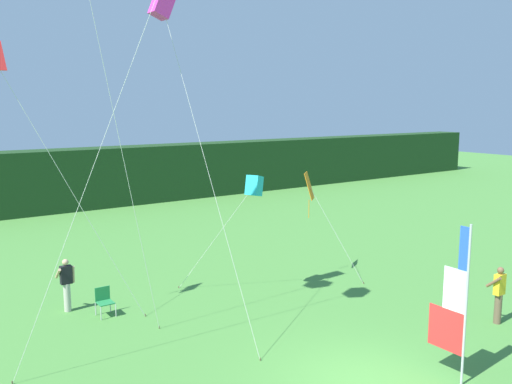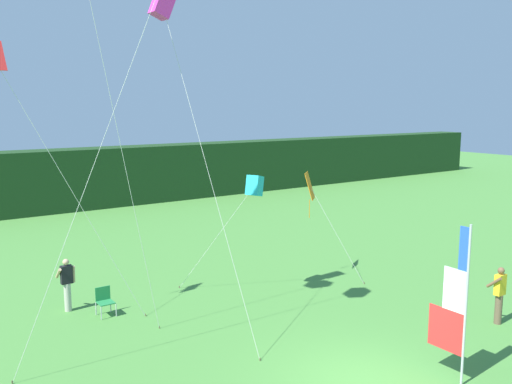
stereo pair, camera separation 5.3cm
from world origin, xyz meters
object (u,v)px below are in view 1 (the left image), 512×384
object	(u,v)px
person_mid_field	(499,293)
kite_orange_diamond_5	(310,189)
kite_cyan_box_4	(254,186)
banner_flag	(455,306)
kite_magenta_box_0	(163,6)
folding_chair	(104,299)
kite_red_diamond_2	(1,72)
person_near_banner	(66,283)

from	to	relation	value
person_mid_field	kite_orange_diamond_5	bearing A→B (deg)	104.68
kite_orange_diamond_5	kite_cyan_box_4	bearing A→B (deg)	-170.33
banner_flag	kite_magenta_box_0	world-z (taller)	kite_magenta_box_0
folding_chair	kite_cyan_box_4	distance (m)	6.05
person_mid_field	folding_chair	bearing A→B (deg)	141.59
kite_magenta_box_0	kite_red_diamond_2	distance (m)	4.74
kite_orange_diamond_5	folding_chair	bearing A→B (deg)	173.73
person_mid_field	folding_chair	world-z (taller)	person_mid_field
kite_magenta_box_0	kite_red_diamond_2	bearing A→B (deg)	154.23
person_near_banner	kite_orange_diamond_5	distance (m)	9.19
kite_magenta_box_0	banner_flag	bearing A→B (deg)	-60.73
banner_flag	person_near_banner	bearing A→B (deg)	122.06
kite_cyan_box_4	banner_flag	bearing A→B (deg)	-86.05
banner_flag	person_mid_field	distance (m)	4.48
folding_chair	kite_magenta_box_0	size ratio (longest dim) A/B	0.09
person_near_banner	kite_magenta_box_0	xyz separation A→B (m)	(2.25, -2.85, 8.37)
person_near_banner	person_mid_field	bearing A→B (deg)	-39.54
person_mid_field	banner_flag	bearing A→B (deg)	-162.29
person_mid_field	folding_chair	distance (m)	12.18
person_mid_field	kite_magenta_box_0	world-z (taller)	kite_magenta_box_0
folding_chair	banner_flag	bearing A→B (deg)	-58.95
person_near_banner	person_mid_field	distance (m)	13.47
banner_flag	kite_cyan_box_4	distance (m)	7.82
person_near_banner	folding_chair	size ratio (longest dim) A/B	1.95
person_mid_field	kite_magenta_box_0	size ratio (longest dim) A/B	0.18
folding_chair	kite_orange_diamond_5	bearing A→B (deg)	-6.27
person_mid_field	kite_red_diamond_2	distance (m)	15.70
banner_flag	folding_chair	size ratio (longest dim) A/B	4.39
folding_chair	kite_cyan_box_4	xyz separation A→B (m)	(4.83, -1.36, 3.38)
banner_flag	folding_chair	world-z (taller)	banner_flag
folding_chair	kite_orange_diamond_5	xyz separation A→B (m)	(7.78, -0.85, 2.96)
kite_orange_diamond_5	banner_flag	bearing A→B (deg)	-106.77
banner_flag	kite_magenta_box_0	bearing A→B (deg)	119.27
person_mid_field	kite_orange_diamond_5	distance (m)	7.38
person_near_banner	kite_magenta_box_0	size ratio (longest dim) A/B	0.18
kite_orange_diamond_5	kite_red_diamond_2	bearing A→B (deg)	174.89
kite_red_diamond_2	folding_chair	bearing A→B (deg)	-1.54
banner_flag	kite_red_diamond_2	bearing A→B (deg)	131.37
kite_magenta_box_0	kite_orange_diamond_5	distance (m)	8.69
kite_orange_diamond_5	person_near_banner	bearing A→B (deg)	167.78
person_mid_field	kite_red_diamond_2	bearing A→B (deg)	147.71
person_mid_field	kite_cyan_box_4	world-z (taller)	kite_cyan_box_4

